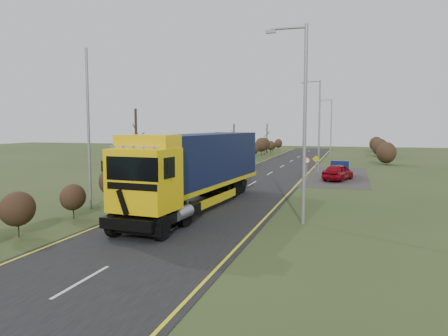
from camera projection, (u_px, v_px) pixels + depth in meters
ground at (206, 211)px, 25.16m from camera, size 160.00×160.00×0.00m
road at (247, 187)px, 34.70m from camera, size 8.00×120.00×0.02m
layby at (336, 176)px, 42.39m from camera, size 6.00×18.00×0.02m
lane_markings at (246, 187)px, 34.40m from camera, size 7.52×116.00×0.01m
hedgerow at (166, 167)px, 34.23m from camera, size 2.24×102.04×6.05m
lorry at (196, 165)px, 25.64m from camera, size 3.81×16.29×4.49m
car_red_hatchback at (338, 172)px, 38.74m from camera, size 2.93×4.64×1.47m
car_blue_sedan at (340, 169)px, 41.26m from camera, size 1.74×4.73×1.55m
streetlight_near at (302, 115)px, 21.29m from camera, size 2.07×0.19×9.74m
streetlight_mid at (318, 122)px, 45.29m from camera, size 2.03×0.19×9.55m
streetlight_far at (330, 125)px, 68.84m from camera, size 1.92×0.18×9.00m
left_pole at (89, 130)px, 25.33m from camera, size 0.16×0.16×9.31m
speed_sign at (307, 164)px, 38.20m from camera, size 0.59×0.10×2.14m
warning_board at (316, 163)px, 44.02m from camera, size 0.71×0.11×1.86m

